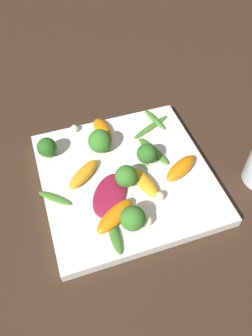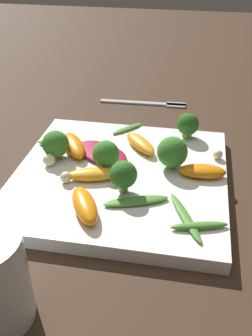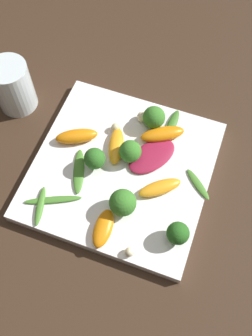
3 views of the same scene
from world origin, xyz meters
name	(u,v)px [view 1 (image 1 of 3)]	position (x,y,z in m)	size (l,w,h in m)	color
ground_plane	(126,180)	(0.00, 0.00, 0.00)	(2.40, 2.40, 0.00)	#382619
plate	(126,177)	(0.00, 0.00, 0.01)	(0.29, 0.29, 0.02)	white
radicchio_leaf_0	(110,195)	(0.04, 0.04, 0.02)	(0.09, 0.10, 0.01)	maroon
orange_segment_0	(144,182)	(-0.02, 0.03, 0.03)	(0.04, 0.08, 0.02)	orange
orange_segment_1	(102,129)	(0.01, -0.11, 0.03)	(0.03, 0.06, 0.02)	orange
orange_segment_2	(83,174)	(0.07, -0.02, 0.03)	(0.07, 0.06, 0.02)	orange
orange_segment_3	(181,168)	(-0.09, 0.03, 0.03)	(0.08, 0.06, 0.02)	orange
orange_segment_4	(115,216)	(0.04, 0.08, 0.03)	(0.08, 0.06, 0.02)	orange
broccoli_floret_0	(133,218)	(0.02, 0.10, 0.04)	(0.04, 0.04, 0.04)	#7A9E51
broccoli_floret_1	(100,141)	(0.03, -0.07, 0.04)	(0.04, 0.04, 0.05)	#84AD5B
broccoli_floret_2	(147,154)	(-0.04, -0.01, 0.04)	(0.04, 0.04, 0.04)	#84AD5B
broccoli_floret_3	(47,148)	(0.12, -0.08, 0.04)	(0.03, 0.03, 0.04)	#7A9E51
broccoli_floret_4	(126,177)	(0.01, 0.02, 0.04)	(0.04, 0.04, 0.04)	#7A9E51
arugula_sprig_0	(151,127)	(-0.08, -0.09, 0.02)	(0.09, 0.05, 0.01)	#47842D
arugula_sprig_1	(115,236)	(0.05, 0.11, 0.02)	(0.02, 0.06, 0.01)	#3D7528
arugula_sprig_2	(153,151)	(-0.06, -0.03, 0.02)	(0.05, 0.08, 0.01)	#47842D
arugula_sprig_3	(155,119)	(-0.10, -0.11, 0.02)	(0.03, 0.07, 0.01)	#47842D
arugula_sprig_4	(55,198)	(0.13, 0.01, 0.02)	(0.05, 0.05, 0.00)	#47842D
macadamia_nut_0	(160,196)	(-0.04, 0.07, 0.03)	(0.02, 0.02, 0.02)	beige
macadamia_nut_1	(149,220)	(0.00, 0.10, 0.03)	(0.02, 0.02, 0.02)	beige
macadamia_nut_2	(74,128)	(0.06, -0.13, 0.03)	(0.01, 0.01, 0.01)	beige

